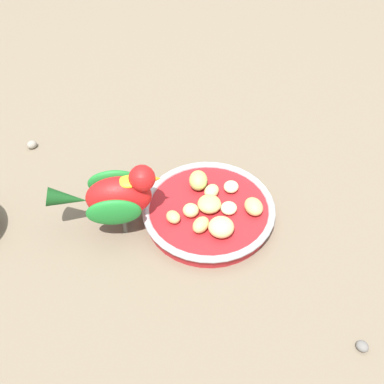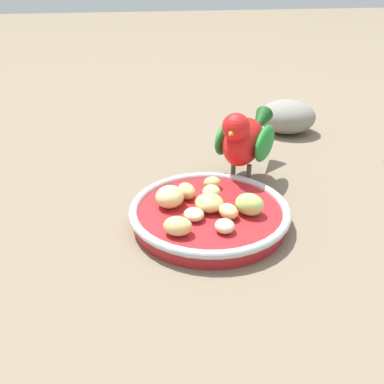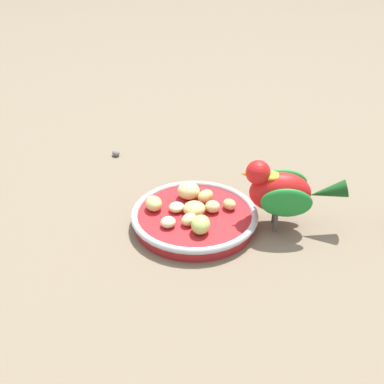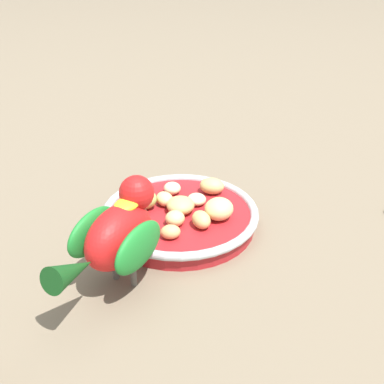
{
  "view_description": "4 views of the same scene",
  "coord_description": "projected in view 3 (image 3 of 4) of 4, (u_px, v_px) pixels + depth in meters",
  "views": [
    {
      "loc": [
        -0.45,
        0.37,
        0.64
      ],
      "look_at": [
        -0.01,
        0.04,
        0.06
      ],
      "focal_mm": 49.42,
      "sensor_mm": 36.0,
      "label": 1
    },
    {
      "loc": [
        -0.11,
        -0.51,
        0.34
      ],
      "look_at": [
        -0.04,
        0.03,
        0.04
      ],
      "focal_mm": 45.17,
      "sensor_mm": 36.0,
      "label": 2
    },
    {
      "loc": [
        0.63,
        -0.34,
        0.52
      ],
      "look_at": [
        -0.03,
        0.02,
        0.06
      ],
      "focal_mm": 50.56,
      "sensor_mm": 36.0,
      "label": 3
    },
    {
      "loc": [
        -0.01,
        0.61,
        0.38
      ],
      "look_at": [
        -0.04,
        0.03,
        0.06
      ],
      "focal_mm": 48.23,
      "sensor_mm": 36.0,
      "label": 4
    }
  ],
  "objects": [
    {
      "name": "apple_piece_7",
      "position": [
        154.0,
        203.0,
        0.9
      ],
      "size": [
        0.04,
        0.04,
        0.02
      ],
      "primitive_type": "ellipsoid",
      "rotation": [
        0.0,
        0.0,
        2.85
      ],
      "color": "tan",
      "rests_on": "feeding_bowl"
    },
    {
      "name": "apple_piece_9",
      "position": [
        189.0,
        220.0,
        0.86
      ],
      "size": [
        0.03,
        0.04,
        0.02
      ],
      "primitive_type": "ellipsoid",
      "rotation": [
        0.0,
        0.0,
        2.01
      ],
      "color": "#E5C67F",
      "rests_on": "feeding_bowl"
    },
    {
      "name": "apple_piece_5",
      "position": [
        189.0,
        191.0,
        0.93
      ],
      "size": [
        0.05,
        0.05,
        0.03
      ],
      "primitive_type": "ellipsoid",
      "rotation": [
        0.0,
        0.0,
        0.88
      ],
      "color": "#E5C67F",
      "rests_on": "feeding_bowl"
    },
    {
      "name": "apple_piece_0",
      "position": [
        168.0,
        222.0,
        0.86
      ],
      "size": [
        0.03,
        0.03,
        0.02
      ],
      "primitive_type": "ellipsoid",
      "rotation": [
        0.0,
        0.0,
        1.98
      ],
      "color": "beige",
      "rests_on": "feeding_bowl"
    },
    {
      "name": "apple_piece_6",
      "position": [
        174.0,
        208.0,
        0.89
      ],
      "size": [
        0.03,
        0.04,
        0.01
      ],
      "primitive_type": "ellipsoid",
      "rotation": [
        0.0,
        0.0,
        2.03
      ],
      "color": "beige",
      "rests_on": "feeding_bowl"
    },
    {
      "name": "apple_piece_3",
      "position": [
        229.0,
        204.0,
        0.9
      ],
      "size": [
        0.03,
        0.02,
        0.02
      ],
      "primitive_type": "ellipsoid",
      "rotation": [
        0.0,
        0.0,
        0.04
      ],
      "color": "tan",
      "rests_on": "feeding_bowl"
    },
    {
      "name": "parrot",
      "position": [
        282.0,
        190.0,
        0.86
      ],
      "size": [
        0.12,
        0.16,
        0.12
      ],
      "rotation": [
        0.0,
        0.0,
        -2.12
      ],
      "color": "#59544C",
      "rests_on": "ground_plane"
    },
    {
      "name": "apple_piece_1",
      "position": [
        194.0,
        209.0,
        0.89
      ],
      "size": [
        0.05,
        0.05,
        0.02
      ],
      "primitive_type": "ellipsoid",
      "rotation": [
        0.0,
        0.0,
        2.46
      ],
      "color": "tan",
      "rests_on": "feeding_bowl"
    },
    {
      "name": "pebble_1",
      "position": [
        117.0,
        153.0,
        1.12
      ],
      "size": [
        0.02,
        0.02,
        0.01
      ],
      "primitive_type": "ellipsoid",
      "rotation": [
        0.0,
        0.0,
        0.03
      ],
      "color": "slate",
      "rests_on": "ground_plane"
    },
    {
      "name": "apple_piece_2",
      "position": [
        213.0,
        207.0,
        0.89
      ],
      "size": [
        0.03,
        0.03,
        0.02
      ],
      "primitive_type": "ellipsoid",
      "rotation": [
        0.0,
        0.0,
        3.57
      ],
      "color": "#E5C67F",
      "rests_on": "feeding_bowl"
    },
    {
      "name": "feeding_bowl",
      "position": [
        195.0,
        218.0,
        0.9
      ],
      "size": [
        0.21,
        0.21,
        0.03
      ],
      "color": "#AD1E23",
      "rests_on": "ground_plane"
    },
    {
      "name": "ground_plane",
      "position": [
        189.0,
        235.0,
        0.88
      ],
      "size": [
        4.0,
        4.0,
        0.0
      ],
      "primitive_type": "plane",
      "color": "#756651"
    },
    {
      "name": "apple_piece_8",
      "position": [
        206.0,
        196.0,
        0.92
      ],
      "size": [
        0.03,
        0.04,
        0.02
      ],
      "primitive_type": "ellipsoid",
      "rotation": [
        0.0,
        0.0,
        1.91
      ],
      "color": "tan",
      "rests_on": "feeding_bowl"
    },
    {
      "name": "apple_piece_4",
      "position": [
        201.0,
        225.0,
        0.84
      ],
      "size": [
        0.05,
        0.05,
        0.03
      ],
      "primitive_type": "ellipsoid",
      "rotation": [
        0.0,
        0.0,
        2.5
      ],
      "color": "#B2CC66",
      "rests_on": "feeding_bowl"
    }
  ]
}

